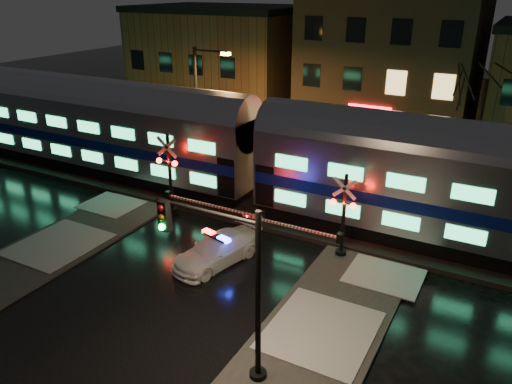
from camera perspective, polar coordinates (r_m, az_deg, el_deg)
ground at (r=22.92m, az=-5.09°, el=-6.78°), size 120.00×120.00×0.00m
ballast at (r=26.69m, az=0.78°, el=-1.91°), size 90.00×4.20×0.24m
sidewalk_left at (r=23.46m, az=-27.17°, el=-8.57°), size 4.00×20.00×0.12m
building_left at (r=45.98m, az=-3.81°, el=14.28°), size 14.00×10.00×9.00m
building_mid at (r=40.44m, az=15.47°, el=14.16°), size 12.00×11.00×11.50m
train at (r=25.60m, az=0.36°, el=4.84°), size 51.00×3.12×5.92m
police_car at (r=21.73m, az=-4.51°, el=-6.63°), size 2.76×4.59×1.40m
crossing_signal_right at (r=22.05m, az=8.94°, el=-3.51°), size 5.51×0.64×3.90m
crossing_signal_left at (r=25.79m, az=-9.24°, el=0.96°), size 6.17×0.67×4.37m
traffic_light at (r=14.85m, az=-2.93°, el=-10.94°), size 3.70×0.68×5.72m
streetlight at (r=31.82m, az=-6.41°, el=10.29°), size 2.59×0.27×7.74m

